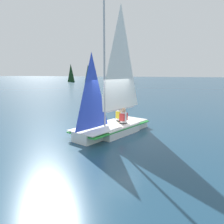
{
  "coord_description": "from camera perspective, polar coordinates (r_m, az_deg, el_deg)",
  "views": [
    {
      "loc": [
        -3.25,
        9.36,
        2.81
      ],
      "look_at": [
        0.0,
        0.0,
        1.01
      ],
      "focal_mm": 35.0,
      "sensor_mm": 36.0,
      "label": 1
    }
  ],
  "objects": [
    {
      "name": "sailboat_main",
      "position": [
        10.14,
        0.21,
        -0.86
      ],
      "size": [
        2.92,
        4.39,
        5.97
      ],
      "rotation": [
        0.0,
        0.0,
        1.22
      ],
      "color": "white",
      "rests_on": "ground_plane"
    },
    {
      "name": "ground_plane",
      "position": [
        10.3,
        0.0,
        -5.51
      ],
      "size": [
        260.0,
        260.0,
        0.0
      ],
      "primitive_type": "plane",
      "color": "navy"
    },
    {
      "name": "sailor_crew",
      "position": [
        10.9,
        2.04,
        -1.27
      ],
      "size": [
        0.38,
        0.41,
        1.16
      ],
      "rotation": [
        0.0,
        0.0,
        1.22
      ],
      "color": "black",
      "rests_on": "ground_plane"
    },
    {
      "name": "treeline_shore",
      "position": [
        61.85,
        -0.86,
        10.48
      ],
      "size": [
        19.8,
        3.93,
        6.63
      ],
      "color": "#1E4C23",
      "rests_on": "ground_plane"
    },
    {
      "name": "motorboat_distant",
      "position": [
        27.13,
        1.11,
        5.25
      ],
      "size": [
        4.6,
        4.89,
        1.17
      ],
      "rotation": [
        0.0,
        0.0,
        5.44
      ],
      "color": "maroon",
      "rests_on": "ground_plane"
    },
    {
      "name": "sailor_helm",
      "position": [
        10.39,
        3.02,
        -1.86
      ],
      "size": [
        0.38,
        0.41,
        1.16
      ],
      "rotation": [
        0.0,
        0.0,
        1.22
      ],
      "color": "black",
      "rests_on": "ground_plane"
    }
  ]
}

